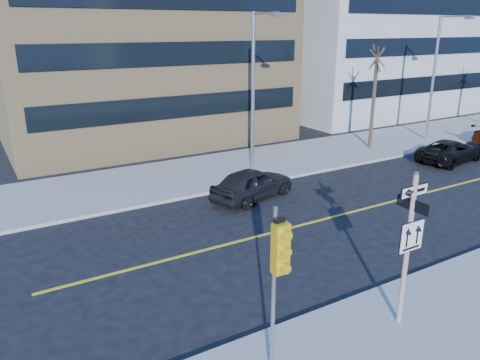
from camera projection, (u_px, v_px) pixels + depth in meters
ground at (333, 283)px, 14.24m from camera, size 120.00×120.00×0.00m
far_sidewalk at (414, 137)px, 32.76m from camera, size 66.00×6.00×0.15m
road_centerline at (462, 183)px, 23.33m from camera, size 40.00×0.14×0.01m
sign_pole at (409, 242)px, 11.43m from camera, size 0.92×0.92×4.06m
traffic_signal at (279, 262)px, 9.18m from camera, size 0.32×0.45×4.00m
parked_car_a at (252, 184)px, 21.03m from camera, size 2.85×4.57×1.45m
parked_car_c at (450, 151)px, 26.93m from camera, size 2.71×4.85×1.28m
streetlight_a at (256, 83)px, 23.49m from camera, size 0.55×2.25×8.00m
streetlight_b at (437, 70)px, 30.29m from camera, size 0.55×2.25×8.00m
street_tree_west at (377, 60)px, 28.06m from camera, size 1.80×1.80×6.35m
building_brick at (123, 4)px, 32.83m from camera, size 18.00×18.00×18.00m
building_grey_mid at (361, 26)px, 43.16m from camera, size 20.00×16.00×15.00m
building_grey_far at (472, 22)px, 55.66m from camera, size 18.00×18.00×16.00m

